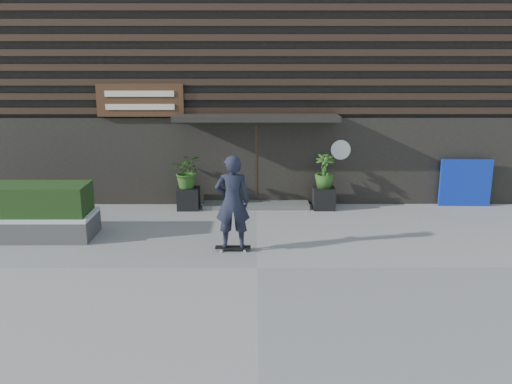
{
  "coord_description": "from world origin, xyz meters",
  "views": [
    {
      "loc": [
        -0.05,
        -10.3,
        4.18
      ],
      "look_at": [
        -0.01,
        1.95,
        1.1
      ],
      "focal_mm": 38.02,
      "sensor_mm": 36.0,
      "label": 1
    }
  ],
  "objects_px": {
    "raised_bed": "(20,227)",
    "skateboarder": "(232,202)",
    "planter_pot_right": "(324,198)",
    "blue_tarp": "(465,183)",
    "planter_pot_left": "(189,198)"
  },
  "relations": [
    {
      "from": "raised_bed",
      "to": "skateboarder",
      "type": "bearing_deg",
      "value": -10.8
    },
    {
      "from": "planter_pot_right",
      "to": "skateboarder",
      "type": "height_order",
      "value": "skateboarder"
    },
    {
      "from": "blue_tarp",
      "to": "skateboarder",
      "type": "bearing_deg",
      "value": -148.4
    },
    {
      "from": "planter_pot_left",
      "to": "skateboarder",
      "type": "height_order",
      "value": "skateboarder"
    },
    {
      "from": "planter_pot_right",
      "to": "planter_pot_left",
      "type": "bearing_deg",
      "value": 180.0
    },
    {
      "from": "planter_pot_left",
      "to": "blue_tarp",
      "type": "relative_size",
      "value": 0.42
    },
    {
      "from": "planter_pot_right",
      "to": "raised_bed",
      "type": "height_order",
      "value": "planter_pot_right"
    },
    {
      "from": "planter_pot_left",
      "to": "skateboarder",
      "type": "distance_m",
      "value": 3.77
    },
    {
      "from": "planter_pot_left",
      "to": "skateboarder",
      "type": "bearing_deg",
      "value": -68.06
    },
    {
      "from": "planter_pot_left",
      "to": "blue_tarp",
      "type": "xyz_separation_m",
      "value": [
        7.87,
        0.3,
        0.38
      ]
    },
    {
      "from": "planter_pot_right",
      "to": "raised_bed",
      "type": "xyz_separation_m",
      "value": [
        -7.51,
        -2.44,
        -0.05
      ]
    },
    {
      "from": "planter_pot_left",
      "to": "blue_tarp",
      "type": "bearing_deg",
      "value": 2.18
    },
    {
      "from": "planter_pot_left",
      "to": "raised_bed",
      "type": "relative_size",
      "value": 0.17
    },
    {
      "from": "planter_pot_left",
      "to": "raised_bed",
      "type": "height_order",
      "value": "planter_pot_left"
    },
    {
      "from": "raised_bed",
      "to": "blue_tarp",
      "type": "relative_size",
      "value": 2.43
    }
  ]
}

